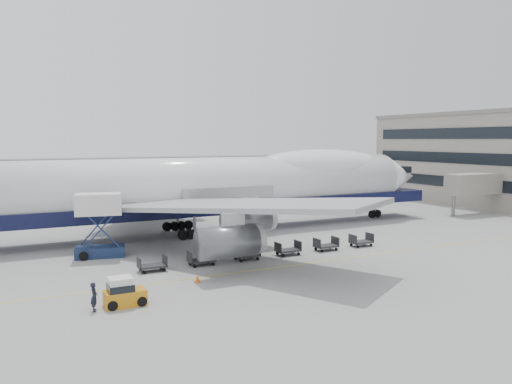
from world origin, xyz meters
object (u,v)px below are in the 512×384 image
catering_truck (99,221)px  baggage_tug (123,293)px  airliner (215,185)px  ground_worker (94,297)px

catering_truck → baggage_tug: size_ratio=2.24×
catering_truck → baggage_tug: catering_truck is taller
airliner → catering_truck: bearing=-154.2°
baggage_tug → ground_worker: bearing=-174.1°
catering_truck → ground_worker: 15.79m
baggage_tug → ground_worker: (-1.88, -0.20, 0.08)m
baggage_tug → ground_worker: baggage_tug is taller
airliner → catering_truck: size_ratio=11.19×
baggage_tug → airliner: bearing=54.8°
ground_worker → baggage_tug: bearing=-74.1°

